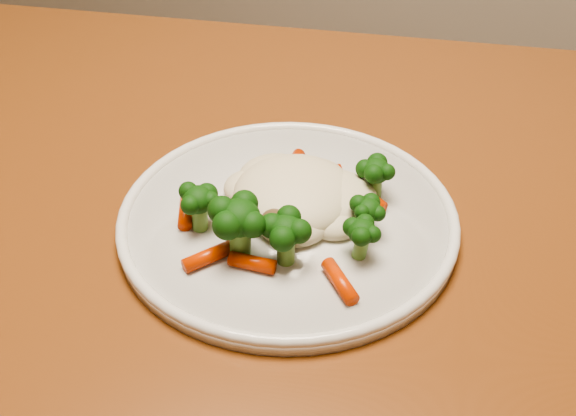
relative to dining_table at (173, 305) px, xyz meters
The scene contains 3 objects.
dining_table is the anchor object (origin of this frame).
plate 0.15m from the dining_table, 28.04° to the left, with size 0.29×0.29×0.01m, color white.
meal 0.17m from the dining_table, 25.31° to the left, with size 0.19×0.18×0.05m.
Camera 1 is at (0.48, -0.15, 1.16)m, focal length 45.00 mm.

